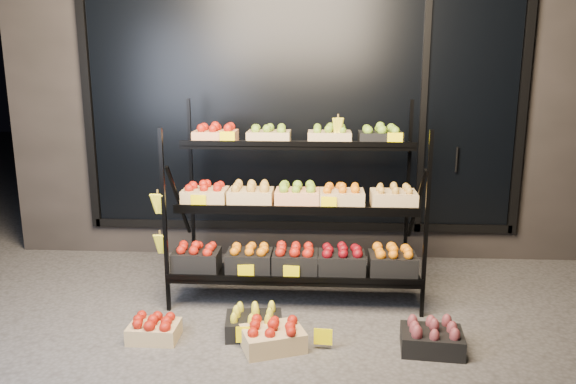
# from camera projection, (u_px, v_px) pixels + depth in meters

# --- Properties ---
(ground) EXTENTS (24.00, 24.00, 0.00)m
(ground) POSITION_uv_depth(u_px,v_px,m) (292.00, 323.00, 4.38)
(ground) COLOR #514F4C
(ground) RESTS_ON ground
(building) EXTENTS (6.00, 2.08, 3.50)m
(building) POSITION_uv_depth(u_px,v_px,m) (304.00, 84.00, 6.50)
(building) COLOR #2D2826
(building) RESTS_ON ground
(display_rack) EXTENTS (2.18, 1.02, 1.66)m
(display_rack) POSITION_uv_depth(u_px,v_px,m) (295.00, 207.00, 4.78)
(display_rack) COLOR black
(display_rack) RESTS_ON ground
(tag_floor_a) EXTENTS (0.13, 0.01, 0.12)m
(tag_floor_a) POSITION_uv_depth(u_px,v_px,m) (245.00, 340.00, 3.99)
(tag_floor_a) COLOR #FFE700
(tag_floor_a) RESTS_ON ground
(tag_floor_b) EXTENTS (0.13, 0.01, 0.12)m
(tag_floor_b) POSITION_uv_depth(u_px,v_px,m) (323.00, 342.00, 3.96)
(tag_floor_b) COLOR #FFE700
(tag_floor_b) RESTS_ON ground
(floor_crate_left) EXTENTS (0.36, 0.27, 0.19)m
(floor_crate_left) POSITION_uv_depth(u_px,v_px,m) (154.00, 328.00, 4.10)
(floor_crate_left) COLOR tan
(floor_crate_left) RESTS_ON ground
(floor_crate_midleft) EXTENTS (0.45, 0.35, 0.21)m
(floor_crate_midleft) POSITION_uv_depth(u_px,v_px,m) (254.00, 322.00, 4.18)
(floor_crate_midleft) COLOR black
(floor_crate_midleft) RESTS_ON ground
(floor_crate_midright) EXTENTS (0.50, 0.44, 0.21)m
(floor_crate_midright) POSITION_uv_depth(u_px,v_px,m) (273.00, 335.00, 3.97)
(floor_crate_midright) COLOR tan
(floor_crate_midright) RESTS_ON ground
(floor_crate_right) EXTENTS (0.45, 0.35, 0.21)m
(floor_crate_right) POSITION_uv_depth(u_px,v_px,m) (432.00, 338.00, 3.94)
(floor_crate_right) COLOR black
(floor_crate_right) RESTS_ON ground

